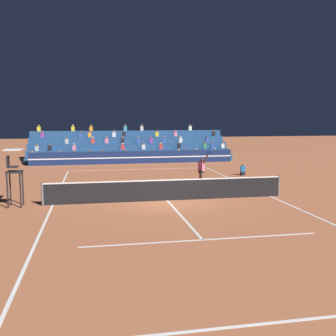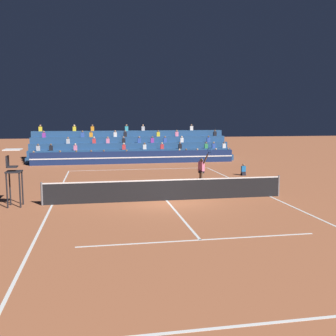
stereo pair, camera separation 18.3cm
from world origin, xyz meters
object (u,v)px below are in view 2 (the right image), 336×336
tennis_player (202,171)px  umpire_chair (13,170)px  ball_kid_courtside (243,171)px  tennis_ball (208,183)px

tennis_player → umpire_chair: bearing=-161.4°
umpire_chair → ball_kid_courtside: 15.93m
umpire_chair → ball_kid_courtside: bearing=27.7°
tennis_player → tennis_ball: (0.80, 1.25, -0.95)m
tennis_ball → umpire_chair: bearing=-156.8°
ball_kid_courtside → tennis_player: tennis_player is taller
ball_kid_courtside → tennis_player: size_ratio=0.35×
umpire_chair → tennis_player: (9.87, 3.31, -0.73)m
ball_kid_courtside → tennis_ball: size_ratio=12.43×
umpire_chair → tennis_ball: umpire_chair is taller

